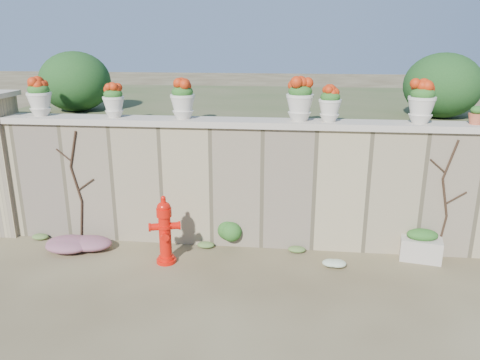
# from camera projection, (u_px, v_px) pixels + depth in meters

# --- Properties ---
(ground) EXTENTS (80.00, 80.00, 0.00)m
(ground) POSITION_uv_depth(u_px,v_px,m) (222.00, 297.00, 6.28)
(ground) COLOR #4E4027
(ground) RESTS_ON ground
(stone_wall) EXTENTS (8.00, 0.40, 2.00)m
(stone_wall) POSITION_uv_depth(u_px,v_px,m) (238.00, 186.00, 7.70)
(stone_wall) COLOR #968864
(stone_wall) RESTS_ON ground
(wall_cap) EXTENTS (8.10, 0.52, 0.10)m
(wall_cap) POSITION_uv_depth(u_px,v_px,m) (238.00, 123.00, 7.39)
(wall_cap) COLOR #BBAF9E
(wall_cap) RESTS_ON stone_wall
(raised_fill) EXTENTS (9.00, 6.00, 2.00)m
(raised_fill) POSITION_uv_depth(u_px,v_px,m) (254.00, 144.00, 10.73)
(raised_fill) COLOR #384C23
(raised_fill) RESTS_ON ground
(back_shrub_left) EXTENTS (1.30, 1.30, 1.10)m
(back_shrub_left) POSITION_uv_depth(u_px,v_px,m) (75.00, 82.00, 8.73)
(back_shrub_left) COLOR #143814
(back_shrub_left) RESTS_ON raised_fill
(back_shrub_right) EXTENTS (1.30, 1.30, 1.10)m
(back_shrub_right) POSITION_uv_depth(u_px,v_px,m) (443.00, 86.00, 8.01)
(back_shrub_right) COLOR #143814
(back_shrub_right) RESTS_ON raised_fill
(vine_left) EXTENTS (0.60, 0.04, 1.91)m
(vine_left) POSITION_uv_depth(u_px,v_px,m) (77.00, 185.00, 7.78)
(vine_left) COLOR black
(vine_left) RESTS_ON ground
(vine_right) EXTENTS (0.60, 0.04, 1.91)m
(vine_right) POSITION_uv_depth(u_px,v_px,m) (446.00, 198.00, 7.14)
(vine_right) COLOR black
(vine_right) RESTS_ON ground
(fire_hydrant) EXTENTS (0.47, 0.33, 1.08)m
(fire_hydrant) POSITION_uv_depth(u_px,v_px,m) (165.00, 230.00, 7.10)
(fire_hydrant) COLOR red
(fire_hydrant) RESTS_ON ground
(planter_box) EXTENTS (0.67, 0.46, 0.51)m
(planter_box) POSITION_uv_depth(u_px,v_px,m) (421.00, 246.00, 7.29)
(planter_box) COLOR #BBAF9E
(planter_box) RESTS_ON ground
(green_shrub) EXTENTS (0.65, 0.59, 0.62)m
(green_shrub) POSITION_uv_depth(u_px,v_px,m) (230.00, 230.00, 7.67)
(green_shrub) COLOR #1E5119
(green_shrub) RESTS_ON ground
(magenta_clump) EXTENTS (1.00, 0.67, 0.27)m
(magenta_clump) POSITION_uv_depth(u_px,v_px,m) (78.00, 244.00, 7.59)
(magenta_clump) COLOR #AD227E
(magenta_clump) RESTS_ON ground
(white_flowers) EXTENTS (0.44, 0.36, 0.16)m
(white_flowers) POSITION_uv_depth(u_px,v_px,m) (334.00, 263.00, 7.07)
(white_flowers) COLOR white
(white_flowers) RESTS_ON ground
(urn_pot_0) EXTENTS (0.40, 0.40, 0.62)m
(urn_pot_0) POSITION_uv_depth(u_px,v_px,m) (39.00, 97.00, 7.64)
(urn_pot_0) COLOR beige
(urn_pot_0) RESTS_ON wall_cap
(urn_pot_1) EXTENTS (0.34, 0.34, 0.54)m
(urn_pot_1) POSITION_uv_depth(u_px,v_px,m) (114.00, 101.00, 7.51)
(urn_pot_1) COLOR beige
(urn_pot_1) RESTS_ON wall_cap
(urn_pot_2) EXTENTS (0.39, 0.39, 0.61)m
(urn_pot_2) POSITION_uv_depth(u_px,v_px,m) (183.00, 99.00, 7.38)
(urn_pot_2) COLOR beige
(urn_pot_2) RESTS_ON wall_cap
(urn_pot_3) EXTENTS (0.42, 0.42, 0.66)m
(urn_pot_3) POSITION_uv_depth(u_px,v_px,m) (300.00, 100.00, 7.17)
(urn_pot_3) COLOR beige
(urn_pot_3) RESTS_ON wall_cap
(urn_pot_4) EXTENTS (0.35, 0.35, 0.54)m
(urn_pot_4) POSITION_uv_depth(u_px,v_px,m) (330.00, 104.00, 7.14)
(urn_pot_4) COLOR beige
(urn_pot_4) RESTS_ON wall_cap
(urn_pot_5) EXTENTS (0.41, 0.41, 0.64)m
(urn_pot_5) POSITION_uv_depth(u_px,v_px,m) (422.00, 102.00, 6.98)
(urn_pot_5) COLOR beige
(urn_pot_5) RESTS_ON wall_cap
(terracotta_pot) EXTENTS (0.22, 0.22, 0.26)m
(terracotta_pot) POSITION_uv_depth(u_px,v_px,m) (476.00, 116.00, 6.95)
(terracotta_pot) COLOR #B65537
(terracotta_pot) RESTS_ON wall_cap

